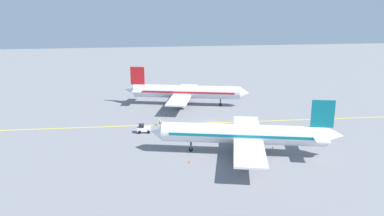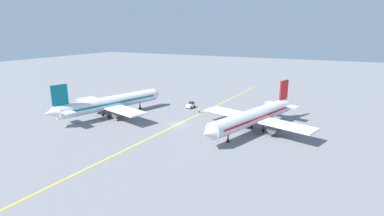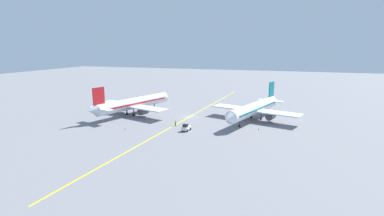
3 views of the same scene
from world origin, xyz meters
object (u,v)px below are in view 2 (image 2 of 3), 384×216
airplane_adjacent_stand (110,103)px  traffic_cone_mid_apron (222,117)px  airplane_at_gate (255,116)px  traffic_cone_near_nose (99,122)px  baggage_tug_white (191,105)px  traffic_cone_far_edge (128,106)px  traffic_cone_by_wingtip (246,110)px  ground_crew_worker (199,110)px

airplane_adjacent_stand → traffic_cone_mid_apron: airplane_adjacent_stand is taller
airplane_at_gate → traffic_cone_near_nose: 39.35m
baggage_tug_white → traffic_cone_far_edge: baggage_tug_white is taller
traffic_cone_mid_apron → traffic_cone_far_edge: 31.09m
traffic_cone_mid_apron → traffic_cone_by_wingtip: bearing=-108.6°
traffic_cone_near_nose → traffic_cone_mid_apron: (-26.87, -18.07, 0.00)m
airplane_at_gate → ground_crew_worker: 20.80m
traffic_cone_near_nose → airplane_adjacent_stand: bearing=-75.8°
airplane_adjacent_stand → traffic_cone_mid_apron: bearing=-157.6°
traffic_cone_mid_apron → traffic_cone_far_edge: size_ratio=1.00×
airplane_adjacent_stand → traffic_cone_near_nose: size_ratio=63.42×
ground_crew_worker → traffic_cone_near_nose: 27.69m
ground_crew_worker → airplane_at_gate: bearing=154.4°
traffic_cone_by_wingtip → traffic_cone_far_edge: (34.61, 11.46, 0.00)m
baggage_tug_white → ground_crew_worker: size_ratio=1.84×
airplane_at_gate → traffic_cone_far_edge: size_ratio=63.30×
traffic_cone_by_wingtip → traffic_cone_near_nose: bearing=43.2°
baggage_tug_white → ground_crew_worker: 6.21m
traffic_cone_mid_apron → traffic_cone_by_wingtip: size_ratio=1.00×
airplane_adjacent_stand → ground_crew_worker: bearing=-146.0°
airplane_at_gate → airplane_adjacent_stand: size_ratio=1.00×
baggage_tug_white → traffic_cone_near_nose: (14.21, 24.19, -0.63)m
baggage_tug_white → traffic_cone_near_nose: bearing=59.6°
ground_crew_worker → traffic_cone_mid_apron: ground_crew_worker is taller
airplane_adjacent_stand → traffic_cone_far_edge: (2.60, -10.82, -3.43)m
airplane_at_gate → traffic_cone_near_nose: airplane_at_gate is taller
traffic_cone_near_nose → ground_crew_worker: bearing=-133.2°
baggage_tug_white → traffic_cone_far_edge: (18.41, 7.06, -0.63)m
traffic_cone_near_nose → baggage_tug_white: bearing=-120.4°
airplane_at_gate → traffic_cone_far_edge: bearing=-8.0°
traffic_cone_by_wingtip → baggage_tug_white: bearing=15.2°
airplane_at_gate → traffic_cone_by_wingtip: size_ratio=63.30×
airplane_adjacent_stand → ground_crew_worker: 24.95m
airplane_adjacent_stand → traffic_cone_far_edge: bearing=-76.5°
airplane_at_gate → traffic_cone_mid_apron: airplane_at_gate is taller
baggage_tug_white → traffic_cone_near_nose: size_ratio=5.63×
airplane_at_gate → traffic_cone_mid_apron: bearing=-32.5°
baggage_tug_white → traffic_cone_far_edge: size_ratio=5.63×
baggage_tug_white → traffic_cone_far_edge: 19.73m
baggage_tug_white → traffic_cone_mid_apron: 14.08m
traffic_cone_far_edge → airplane_at_gate: bearing=172.0°
traffic_cone_near_nose → traffic_cone_by_wingtip: same height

